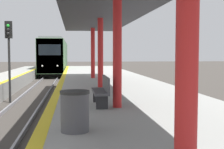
{
  "coord_description": "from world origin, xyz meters",
  "views": [
    {
      "loc": [
        2.33,
        -1.17,
        2.63
      ],
      "look_at": [
        4.51,
        16.23,
        1.45
      ],
      "focal_mm": 50.0,
      "sensor_mm": 36.0,
      "label": 1
    }
  ],
  "objects_px": {
    "trash_bin": "(75,111)",
    "bench": "(102,90)",
    "train": "(56,56)",
    "signal_far": "(9,46)"
  },
  "relations": [
    {
      "from": "train",
      "to": "signal_far",
      "type": "distance_m",
      "value": 25.69
    },
    {
      "from": "train",
      "to": "signal_far",
      "type": "height_order",
      "value": "train"
    },
    {
      "from": "signal_far",
      "to": "bench",
      "type": "relative_size",
      "value": 2.59
    },
    {
      "from": "bench",
      "to": "train",
      "type": "bearing_deg",
      "value": 95.61
    },
    {
      "from": "bench",
      "to": "signal_far",
      "type": "bearing_deg",
      "value": 120.17
    },
    {
      "from": "train",
      "to": "trash_bin",
      "type": "bearing_deg",
      "value": -86.27
    },
    {
      "from": "train",
      "to": "signal_far",
      "type": "relative_size",
      "value": 4.95
    },
    {
      "from": "train",
      "to": "bench",
      "type": "distance_m",
      "value": 33.17
    },
    {
      "from": "train",
      "to": "bench",
      "type": "relative_size",
      "value": 12.82
    },
    {
      "from": "trash_bin",
      "to": "bench",
      "type": "bearing_deg",
      "value": 74.8
    }
  ]
}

